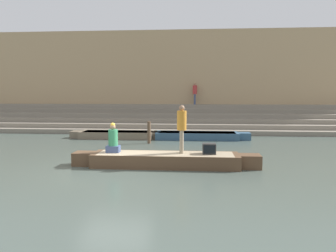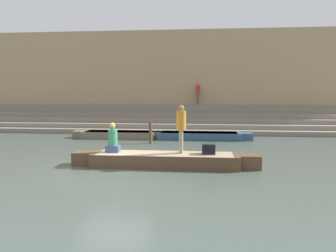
{
  "view_description": "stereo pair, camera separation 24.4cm",
  "coord_description": "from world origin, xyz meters",
  "px_view_note": "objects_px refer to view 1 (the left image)",
  "views": [
    {
      "loc": [
        2.82,
        -11.21,
        2.76
      ],
      "look_at": [
        1.74,
        1.93,
        1.4
      ],
      "focal_mm": 35.0,
      "sensor_mm": 36.0,
      "label": 1
    },
    {
      "loc": [
        3.07,
        -11.19,
        2.76
      ],
      "look_at": [
        1.74,
        1.93,
        1.4
      ],
      "focal_mm": 35.0,
      "sensor_mm": 36.0,
      "label": 2
    }
  ],
  "objects_px": {
    "rowboat_main": "(165,160)",
    "mooring_post": "(149,132)",
    "person_rowing": "(113,140)",
    "moored_boat_distant": "(197,135)",
    "person_on_steps": "(195,92)",
    "person_standing": "(182,126)",
    "tv_set": "(209,149)",
    "moored_boat_shore": "(117,135)"
  },
  "relations": [
    {
      "from": "rowboat_main",
      "to": "mooring_post",
      "type": "height_order",
      "value": "mooring_post"
    },
    {
      "from": "person_rowing",
      "to": "moored_boat_distant",
      "type": "distance_m",
      "value": 7.89
    },
    {
      "from": "person_rowing",
      "to": "mooring_post",
      "type": "distance_m",
      "value": 5.45
    },
    {
      "from": "person_on_steps",
      "to": "person_standing",
      "type": "bearing_deg",
      "value": -44.22
    },
    {
      "from": "person_standing",
      "to": "person_on_steps",
      "type": "relative_size",
      "value": 1.09
    },
    {
      "from": "tv_set",
      "to": "rowboat_main",
      "type": "bearing_deg",
      "value": -178.43
    },
    {
      "from": "person_standing",
      "to": "person_rowing",
      "type": "bearing_deg",
      "value": -167.06
    },
    {
      "from": "person_rowing",
      "to": "moored_boat_shore",
      "type": "relative_size",
      "value": 0.2
    },
    {
      "from": "moored_boat_distant",
      "to": "mooring_post",
      "type": "height_order",
      "value": "mooring_post"
    },
    {
      "from": "person_standing",
      "to": "person_on_steps",
      "type": "distance_m",
      "value": 13.24
    },
    {
      "from": "person_rowing",
      "to": "moored_boat_shore",
      "type": "xyz_separation_m",
      "value": [
        -1.59,
        7.17,
        -0.73
      ]
    },
    {
      "from": "moored_boat_distant",
      "to": "tv_set",
      "type": "bearing_deg",
      "value": -84.0
    },
    {
      "from": "person_on_steps",
      "to": "person_rowing",
      "type": "bearing_deg",
      "value": -55.2
    },
    {
      "from": "mooring_post",
      "to": "person_standing",
      "type": "bearing_deg",
      "value": -69.66
    },
    {
      "from": "person_rowing",
      "to": "person_on_steps",
      "type": "height_order",
      "value": "person_on_steps"
    },
    {
      "from": "person_standing",
      "to": "person_rowing",
      "type": "distance_m",
      "value": 2.65
    },
    {
      "from": "person_rowing",
      "to": "mooring_post",
      "type": "relative_size",
      "value": 0.94
    },
    {
      "from": "person_on_steps",
      "to": "mooring_post",
      "type": "bearing_deg",
      "value": -59.58
    },
    {
      "from": "mooring_post",
      "to": "person_on_steps",
      "type": "relative_size",
      "value": 0.73
    },
    {
      "from": "moored_boat_distant",
      "to": "person_standing",
      "type": "bearing_deg",
      "value": -92.16
    },
    {
      "from": "mooring_post",
      "to": "moored_boat_shore",
      "type": "bearing_deg",
      "value": 141.22
    },
    {
      "from": "moored_boat_shore",
      "to": "person_on_steps",
      "type": "bearing_deg",
      "value": 52.72
    },
    {
      "from": "rowboat_main",
      "to": "moored_boat_distant",
      "type": "height_order",
      "value": "rowboat_main"
    },
    {
      "from": "mooring_post",
      "to": "person_on_steps",
      "type": "height_order",
      "value": "person_on_steps"
    },
    {
      "from": "moored_boat_distant",
      "to": "mooring_post",
      "type": "relative_size",
      "value": 5.17
    },
    {
      "from": "rowboat_main",
      "to": "person_on_steps",
      "type": "distance_m",
      "value": 13.57
    },
    {
      "from": "person_on_steps",
      "to": "moored_boat_shore",
      "type": "bearing_deg",
      "value": -79.72
    },
    {
      "from": "person_standing",
      "to": "person_on_steps",
      "type": "xyz_separation_m",
      "value": [
        0.46,
        13.17,
        1.24
      ]
    },
    {
      "from": "moored_boat_shore",
      "to": "mooring_post",
      "type": "xyz_separation_m",
      "value": [
        2.2,
        -1.77,
        0.37
      ]
    },
    {
      "from": "rowboat_main",
      "to": "moored_boat_shore",
      "type": "distance_m",
      "value": 8.08
    },
    {
      "from": "tv_set",
      "to": "mooring_post",
      "type": "xyz_separation_m",
      "value": [
        -3.0,
        5.42,
        -0.09
      ]
    },
    {
      "from": "person_standing",
      "to": "tv_set",
      "type": "height_order",
      "value": "person_standing"
    },
    {
      "from": "person_standing",
      "to": "tv_set",
      "type": "distance_m",
      "value": 1.32
    },
    {
      "from": "person_standing",
      "to": "moored_boat_distant",
      "type": "distance_m",
      "value": 7.27
    },
    {
      "from": "tv_set",
      "to": "person_on_steps",
      "type": "height_order",
      "value": "person_on_steps"
    },
    {
      "from": "person_standing",
      "to": "person_rowing",
      "type": "relative_size",
      "value": 1.59
    },
    {
      "from": "tv_set",
      "to": "person_standing",
      "type": "bearing_deg",
      "value": 175.99
    },
    {
      "from": "person_standing",
      "to": "rowboat_main",
      "type": "bearing_deg",
      "value": -156.93
    },
    {
      "from": "moored_boat_shore",
      "to": "mooring_post",
      "type": "bearing_deg",
      "value": -38.55
    },
    {
      "from": "person_standing",
      "to": "moored_boat_distant",
      "type": "bearing_deg",
      "value": 96.95
    },
    {
      "from": "rowboat_main",
      "to": "tv_set",
      "type": "xyz_separation_m",
      "value": [
        1.62,
        0.05,
        0.43
      ]
    },
    {
      "from": "moored_boat_distant",
      "to": "person_rowing",
      "type": "bearing_deg",
      "value": -111.3
    }
  ]
}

